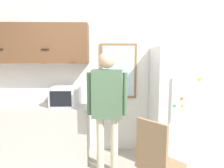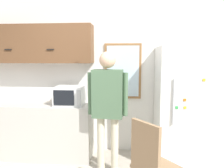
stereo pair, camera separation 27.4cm
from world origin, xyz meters
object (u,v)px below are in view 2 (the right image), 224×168
person (108,100)px  microwave (70,96)px  refrigerator (182,106)px  chair (151,162)px

person → microwave: bearing=154.1°
refrigerator → microwave: bearing=178.7°
chair → microwave: bearing=6.5°
microwave → chair: (1.21, -1.10, -0.50)m
microwave → refrigerator: bearing=-1.3°
person → chair: (0.55, -0.72, -0.53)m
refrigerator → person: bearing=-163.2°
microwave → refrigerator: (1.79, -0.04, -0.13)m
microwave → chair: bearing=-42.3°
person → refrigerator: (1.13, 0.34, -0.16)m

